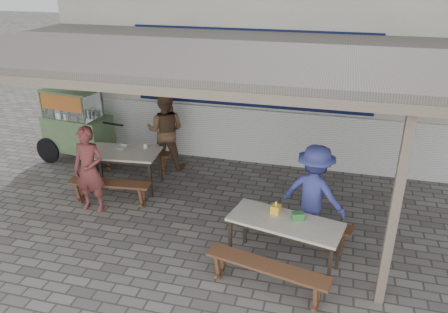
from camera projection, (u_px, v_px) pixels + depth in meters
name	position (u px, v px, depth m)	size (l,w,h in m)	color
ground	(222.00, 236.00, 7.04)	(60.00, 60.00, 0.00)	slate
back_wall	(265.00, 79.00, 9.50)	(9.00, 1.28, 3.50)	silver
warung_roof	(238.00, 56.00, 6.73)	(9.00, 4.21, 2.81)	#59524D
table_left	(123.00, 155.00, 8.31)	(1.45, 0.89, 0.75)	beige
bench_left_street	(110.00, 188.00, 7.82)	(1.50, 0.43, 0.45)	brown
bench_left_wall	(136.00, 157.00, 9.07)	(1.50, 0.43, 0.45)	brown
table_right	(285.00, 226.00, 6.09)	(1.66, 0.96, 0.75)	beige
bench_right_street	(267.00, 271.00, 5.69)	(1.69, 0.62, 0.45)	brown
bench_right_wall	(298.00, 223.00, 6.75)	(1.69, 0.62, 0.45)	brown
vendor_cart	(76.00, 123.00, 9.39)	(2.07, 0.96, 1.61)	#6E8F5F
patron_street_side	(89.00, 170.00, 7.50)	(0.56, 0.37, 1.55)	brown
patron_wall_side	(166.00, 131.00, 9.10)	(0.80, 0.63, 1.65)	brown
patron_right_table	(314.00, 193.00, 6.69)	(1.02, 0.59, 1.58)	#3C4297
tissue_box	(276.00, 209.00, 6.22)	(0.13, 0.13, 0.13)	yellow
donation_box	(298.00, 216.00, 6.06)	(0.17, 0.11, 0.11)	#34773A
condiment_jar	(145.00, 146.00, 8.43)	(0.08, 0.08, 0.09)	silver
condiment_bowl	(122.00, 147.00, 8.41)	(0.21, 0.21, 0.05)	silver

